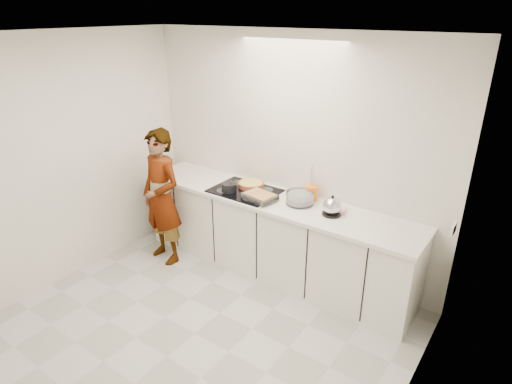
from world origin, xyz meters
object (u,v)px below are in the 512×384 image
Objects in this scene: hob at (245,191)px; cook at (162,197)px; mixing_bowl at (300,198)px; baking_dish at (260,196)px; kettle at (332,207)px; tart_dish at (251,184)px; saucepan at (229,187)px; utensil_crock at (312,193)px.

cook reaches higher than hob.
mixing_bowl is 1.59m from cook.
hob is at bearing -174.23° from mixing_bowl.
cook reaches higher than baking_dish.
tart_dish is at bearing 174.02° from kettle.
tart_dish is at bearing 94.15° from hob.
kettle is (0.77, 0.13, 0.04)m from baking_dish.
kettle reaches higher than baking_dish.
kettle reaches higher than saucepan.
cook reaches higher than tart_dish.
mixing_bowl is (0.67, -0.06, 0.02)m from tart_dish.
cook reaches higher than utensil_crock.
mixing_bowl is 0.23× the size of cook.
utensil_crock reaches higher than hob.
kettle is at bearing 9.46° from baking_dish.
kettle is 1.50× the size of utensil_crock.
baking_dish is (0.29, -0.24, 0.01)m from tart_dish.
tart_dish is 1.06m from kettle.
hob is 0.75m from utensil_crock.
mixing_bowl reaches higher than hob.
mixing_bowl is at bearing -5.48° from tart_dish.
baking_dish is at bearing -142.75° from utensil_crock.
utensil_crock is at bearing 17.40° from hob.
hob is at bearing 158.70° from baking_dish.
saucepan is at bearing -173.15° from kettle.
hob is 0.30m from baking_dish.
baking_dish reaches higher than tart_dish.
tart_dish is 1.29× the size of kettle.
mixing_bowl is (0.38, 0.17, 0.01)m from baking_dish.
cook is (-1.10, -0.37, -0.16)m from baking_dish.
kettle reaches higher than tart_dish.
utensil_crock is at bearing 7.32° from tart_dish.
cook is at bearing -159.78° from mixing_bowl.
utensil_crock reaches higher than mixing_bowl.
cook is at bearing -152.82° from saucepan.
hob is 3.00× the size of kettle.
hob is 0.45× the size of cook.
tart_dish is at bearing 65.01° from saucepan.
tart_dish is (-0.01, 0.13, 0.03)m from hob.
mixing_bowl reaches higher than tart_dish.
tart_dish is 0.73m from utensil_crock.
utensil_crock is (0.72, 0.09, 0.04)m from tart_dish.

